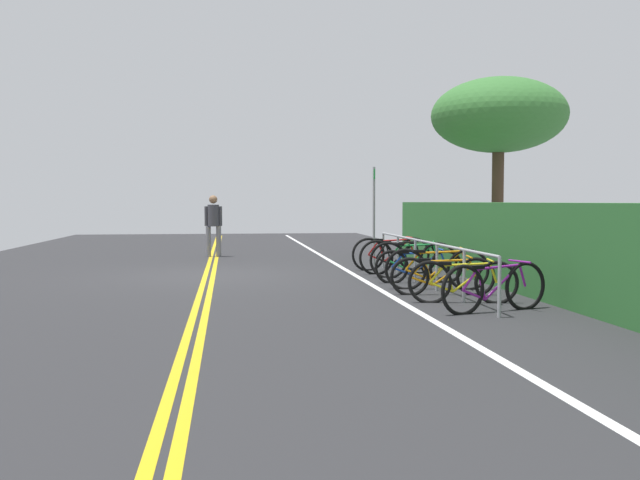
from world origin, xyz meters
name	(u,v)px	position (x,y,z in m)	size (l,w,h in m)	color
ground_plane	(209,276)	(0.00, 0.00, -0.03)	(37.81, 13.34, 0.05)	#2B2B2D
centre_line_yellow_inner	(205,275)	(0.00, -0.08, 0.00)	(34.03, 0.10, 0.00)	gold
centre_line_yellow_outer	(213,275)	(0.00, 0.08, 0.00)	(34.03, 0.10, 0.00)	gold
bike_lane_stripe_white	(352,273)	(0.00, 3.05, 0.00)	(34.03, 0.12, 0.00)	white
bike_rack	(426,252)	(2.40, 4.00, 0.62)	(7.08, 0.05, 0.84)	#9EA0A5
bicycle_0	(391,254)	(-0.60, 4.06, 0.37)	(0.46, 1.83, 0.78)	black
bicycle_1	(398,257)	(0.23, 4.02, 0.37)	(0.46, 1.74, 0.78)	black
bicycle_2	(413,260)	(1.10, 4.11, 0.37)	(0.62, 1.71, 0.78)	black
bicycle_3	(419,266)	(1.90, 4.01, 0.32)	(0.46, 1.71, 0.68)	black
bicycle_4	(437,269)	(2.90, 4.06, 0.36)	(0.51, 1.82, 0.77)	black
bicycle_5	(442,276)	(3.63, 3.93, 0.32)	(0.46, 1.74, 0.68)	black
bicycle_6	(463,282)	(4.55, 3.96, 0.33)	(0.48, 1.68, 0.70)	black
bicycle_7	(495,287)	(5.42, 4.13, 0.35)	(0.65, 1.75, 0.74)	black
pedestrian	(213,221)	(-4.95, -0.01, 1.00)	(0.32, 0.49, 1.73)	slate
sign_post_near	(374,206)	(-2.02, 3.96, 1.44)	(0.36, 0.08, 2.40)	gray
hedge_backdrop	(554,249)	(3.90, 5.76, 0.77)	(16.03, 1.07, 1.53)	#2D6B30
tree_near_left	(499,116)	(-2.68, 7.40, 3.77)	(3.50, 3.50, 4.76)	#473323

